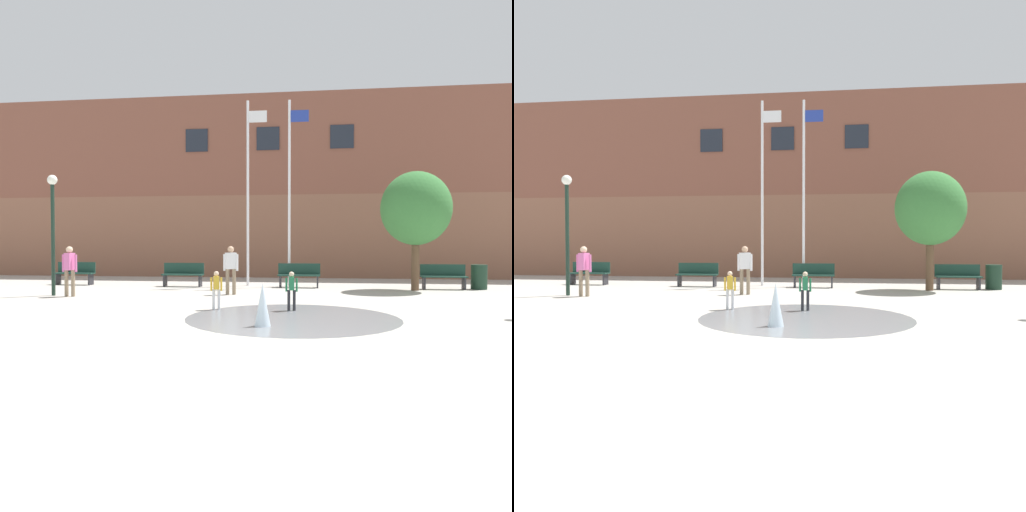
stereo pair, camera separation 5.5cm
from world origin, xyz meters
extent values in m
plane|color=#B2ADA3|center=(0.00, 0.00, 0.00)|extent=(100.00, 100.00, 0.00)
cube|color=brown|center=(0.00, 19.38, 2.00)|extent=(36.00, 6.00, 4.00)
cube|color=brown|center=(0.00, 19.38, 6.44)|extent=(36.00, 6.00, 4.88)
cube|color=#1E232D|center=(-3.50, 16.36, 6.68)|extent=(1.10, 0.06, 1.10)
cube|color=#1E232D|center=(0.00, 16.36, 6.68)|extent=(1.10, 0.06, 1.10)
cube|color=#1E232D|center=(3.50, 16.36, 6.68)|extent=(1.10, 0.06, 1.10)
cylinder|color=gray|center=(1.89, 3.77, 0.00)|extent=(4.87, 4.87, 0.01)
cone|color=silver|center=(1.35, 2.58, 0.44)|extent=(0.34, 0.34, 0.89)
cube|color=#28282D|center=(-8.03, 11.42, 0.22)|extent=(0.06, 0.40, 0.44)
cube|color=#28282D|center=(-6.63, 11.42, 0.22)|extent=(0.06, 0.40, 0.44)
cube|color=#19382D|center=(-7.33, 11.42, 0.47)|extent=(1.60, 0.44, 0.05)
cube|color=#19382D|center=(-7.33, 11.62, 0.70)|extent=(1.60, 0.04, 0.42)
cube|color=#28282D|center=(-3.47, 11.18, 0.22)|extent=(0.06, 0.40, 0.44)
cube|color=#28282D|center=(-2.07, 11.18, 0.22)|extent=(0.06, 0.40, 0.44)
cube|color=#19382D|center=(-2.77, 11.18, 0.47)|extent=(1.60, 0.44, 0.05)
cube|color=#19382D|center=(-2.77, 11.38, 0.70)|extent=(1.60, 0.04, 0.42)
cube|color=#28282D|center=(1.01, 11.34, 0.22)|extent=(0.06, 0.40, 0.44)
cube|color=#28282D|center=(2.41, 11.34, 0.22)|extent=(0.06, 0.40, 0.44)
cube|color=#19382D|center=(1.71, 11.34, 0.47)|extent=(1.60, 0.44, 0.05)
cube|color=#19382D|center=(1.71, 11.54, 0.70)|extent=(1.60, 0.04, 0.42)
cube|color=#28282D|center=(6.27, 11.26, 0.22)|extent=(0.06, 0.40, 0.44)
cube|color=#28282D|center=(7.67, 11.26, 0.22)|extent=(0.06, 0.40, 0.44)
cube|color=#19382D|center=(6.97, 11.26, 0.47)|extent=(1.60, 0.44, 0.05)
cube|color=#19382D|center=(6.97, 11.46, 0.70)|extent=(1.60, 0.04, 0.42)
cylinder|color=#89755B|center=(-0.51, 8.56, 0.42)|extent=(0.12, 0.12, 0.84)
cylinder|color=#89755B|center=(-0.29, 8.56, 0.42)|extent=(0.12, 0.12, 0.84)
cube|color=white|center=(-0.40, 8.56, 1.11)|extent=(0.39, 0.35, 0.54)
sphere|color=tan|center=(-0.40, 8.56, 1.48)|extent=(0.21, 0.21, 0.21)
cylinder|color=white|center=(-0.61, 8.56, 1.05)|extent=(0.08, 0.08, 0.55)
cylinder|color=white|center=(-0.19, 8.56, 1.05)|extent=(0.08, 0.08, 0.55)
cylinder|color=#89755B|center=(-5.47, 7.32, 0.42)|extent=(0.12, 0.12, 0.84)
cylinder|color=#89755B|center=(-5.25, 7.32, 0.42)|extent=(0.12, 0.12, 0.84)
cube|color=pink|center=(-5.36, 7.32, 1.11)|extent=(0.22, 0.35, 0.54)
sphere|color=beige|center=(-5.36, 7.32, 1.48)|extent=(0.21, 0.21, 0.21)
cylinder|color=pink|center=(-5.57, 7.32, 1.05)|extent=(0.08, 0.08, 0.55)
cylinder|color=pink|center=(-5.15, 7.32, 1.05)|extent=(0.08, 0.08, 0.55)
cylinder|color=silver|center=(-0.18, 4.92, 0.26)|extent=(0.07, 0.07, 0.52)
cylinder|color=silver|center=(-0.04, 4.92, 0.26)|extent=(0.07, 0.07, 0.52)
cube|color=gold|center=(-0.11, 4.92, 0.69)|extent=(0.19, 0.24, 0.33)
sphere|color=beige|center=(-0.11, 4.92, 0.92)|extent=(0.13, 0.13, 0.13)
cylinder|color=gold|center=(-0.24, 4.92, 0.65)|extent=(0.05, 0.05, 0.34)
cylinder|color=gold|center=(0.02, 4.92, 0.65)|extent=(0.05, 0.05, 0.34)
cylinder|color=#28282D|center=(1.74, 4.96, 0.26)|extent=(0.07, 0.07, 0.52)
cylinder|color=#28282D|center=(1.87, 4.96, 0.26)|extent=(0.07, 0.07, 0.52)
cube|color=#237547|center=(1.81, 4.96, 0.69)|extent=(0.15, 0.22, 0.33)
sphere|color=beige|center=(1.81, 4.96, 0.92)|extent=(0.13, 0.13, 0.13)
cylinder|color=#237547|center=(1.68, 4.96, 0.65)|extent=(0.05, 0.05, 0.34)
cylinder|color=#237547|center=(1.94, 4.96, 0.65)|extent=(0.05, 0.05, 0.34)
cylinder|color=silver|center=(-0.33, 11.93, 3.63)|extent=(0.10, 0.10, 7.26)
cube|color=silver|center=(0.07, 11.93, 6.63)|extent=(0.70, 0.02, 0.45)
cylinder|color=silver|center=(1.30, 11.93, 3.61)|extent=(0.10, 0.10, 7.23)
cube|color=#233893|center=(1.70, 11.93, 6.60)|extent=(0.70, 0.02, 0.45)
cylinder|color=#192D23|center=(-6.02, 7.53, 1.78)|extent=(0.12, 0.12, 3.56)
sphere|color=white|center=(-6.02, 7.53, 3.72)|extent=(0.32, 0.32, 0.32)
cylinder|color=#193323|center=(8.26, 11.49, 0.45)|extent=(0.56, 0.56, 0.90)
cylinder|color=brown|center=(5.87, 10.77, 0.81)|extent=(0.27, 0.27, 1.62)
ellipsoid|color=#387538|center=(5.87, 10.77, 2.92)|extent=(2.46, 2.46, 2.62)
camera|label=1|loc=(2.53, -7.53, 1.74)|focal=35.00mm
camera|label=2|loc=(2.59, -7.53, 1.74)|focal=35.00mm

